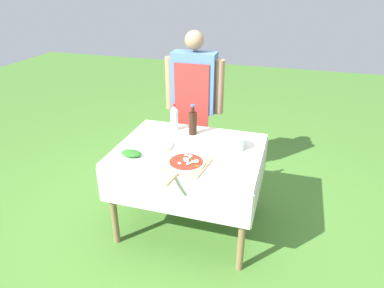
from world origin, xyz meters
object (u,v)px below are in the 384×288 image
object	(u,v)px
plate_stack	(158,145)
herb_container	(131,154)
water_bottle	(174,118)
mixing_tub	(234,143)
pizza_on_peel	(186,163)
prep_table	(189,159)
oil_bottle	(193,123)
person_cook	(194,98)

from	to	relation	value
plate_stack	herb_container	bearing A→B (deg)	-122.27
water_bottle	mixing_tub	world-z (taller)	water_bottle
pizza_on_peel	water_bottle	xyz separation A→B (m)	(-0.29, 0.57, 0.10)
prep_table	herb_container	distance (m)	0.47
oil_bottle	water_bottle	world-z (taller)	oil_bottle
mixing_tub	plate_stack	distance (m)	0.60
pizza_on_peel	herb_container	world-z (taller)	pizza_on_peel
herb_container	mixing_tub	xyz separation A→B (m)	(0.71, 0.36, 0.03)
oil_bottle	water_bottle	xyz separation A→B (m)	(-0.18, 0.04, 0.01)
mixing_tub	plate_stack	bearing A→B (deg)	-165.55
prep_table	pizza_on_peel	bearing A→B (deg)	-78.06
person_cook	oil_bottle	distance (m)	0.51
prep_table	water_bottle	distance (m)	0.44
mixing_tub	plate_stack	xyz separation A→B (m)	(-0.58, -0.15, -0.04)
prep_table	herb_container	xyz separation A→B (m)	(-0.38, -0.25, 0.12)
oil_bottle	mixing_tub	world-z (taller)	oil_bottle
prep_table	oil_bottle	distance (m)	0.34
pizza_on_peel	mixing_tub	size ratio (longest dim) A/B	2.80
oil_bottle	plate_stack	bearing A→B (deg)	-122.08
herb_container	mixing_tub	world-z (taller)	mixing_tub
herb_container	plate_stack	world-z (taller)	herb_container
oil_bottle	mixing_tub	bearing A→B (deg)	-23.22
prep_table	oil_bottle	size ratio (longest dim) A/B	4.35
water_bottle	herb_container	bearing A→B (deg)	-104.84
oil_bottle	plate_stack	xyz separation A→B (m)	(-0.20, -0.32, -0.09)
water_bottle	mixing_tub	xyz separation A→B (m)	(0.56, -0.20, -0.06)
person_cook	prep_table	bearing A→B (deg)	102.77
prep_table	pizza_on_peel	size ratio (longest dim) A/B	2.41
herb_container	plate_stack	distance (m)	0.24
oil_bottle	herb_container	xyz separation A→B (m)	(-0.33, -0.52, -0.08)
herb_container	person_cook	bearing A→B (deg)	79.13
person_cook	plate_stack	world-z (taller)	person_cook
water_bottle	plate_stack	bearing A→B (deg)	-93.01
pizza_on_peel	mixing_tub	world-z (taller)	mixing_tub
pizza_on_peel	mixing_tub	distance (m)	0.46
pizza_on_peel	plate_stack	size ratio (longest dim) A/B	1.95
prep_table	water_bottle	world-z (taller)	water_bottle
prep_table	pizza_on_peel	distance (m)	0.29
herb_container	mixing_tub	size ratio (longest dim) A/B	1.15
oil_bottle	plate_stack	distance (m)	0.38
person_cook	water_bottle	size ratio (longest dim) A/B	6.42
person_cook	mixing_tub	size ratio (longest dim) A/B	9.03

